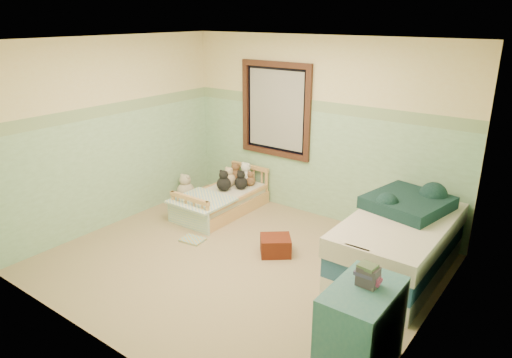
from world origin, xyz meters
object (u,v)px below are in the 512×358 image
Objects in this scene: plush_floor_cream at (186,191)px; plush_floor_tan at (186,208)px; dresser at (360,329)px; red_pillow at (276,246)px; floor_book at (193,240)px; toddler_bed_frame at (222,206)px; twin_bed_frame at (397,263)px.

plush_floor_cream is 0.61m from plush_floor_tan.
plush_floor_cream is 4.18m from dresser.
plush_floor_cream reaches higher than red_pillow.
floor_book is at bearing -161.46° from red_pillow.
plush_floor_tan is (-0.34, -0.41, 0.02)m from toddler_bed_frame.
plush_floor_cream is at bearing 177.62° from twin_bed_frame.
floor_book is at bearing -72.12° from toddler_bed_frame.
plush_floor_cream is at bearing 130.36° from floor_book.
twin_bed_frame is at bearing -2.38° from plush_floor_cream.
plush_floor_cream reaches higher than floor_book.
dresser reaches higher than plush_floor_cream.
twin_bed_frame is at bearing -2.60° from toddler_bed_frame.
dresser reaches higher than red_pillow.
floor_book is (-2.68, 0.84, -0.36)m from dresser.
twin_bed_frame reaches higher than toddler_bed_frame.
twin_bed_frame is (3.02, 0.29, -0.00)m from plush_floor_tan.
red_pillow reaches higher than floor_book.
plush_floor_tan is (0.43, -0.43, -0.03)m from plush_floor_cream.
floor_book is at bearing -160.77° from twin_bed_frame.
toddler_bed_frame reaches higher than floor_book.
plush_floor_tan is at bearing 157.53° from dresser.
toddler_bed_frame is 1.85× the size of dresser.
twin_bed_frame reaches higher than floor_book.
dresser is at bearing -25.70° from plush_floor_cream.
dresser is 2.10× the size of red_pillow.
twin_bed_frame is at bearing 11.59° from floor_book.
dresser is (3.33, -1.38, 0.27)m from plush_floor_tan.
dresser is at bearing -24.99° from floor_book.
floor_book is (-2.38, -0.83, -0.10)m from twin_bed_frame.
toddler_bed_frame is at bearing 100.24° from floor_book.
dresser is at bearing -36.06° from red_pillow.
red_pillow is (-1.63, 1.19, -0.26)m from dresser.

